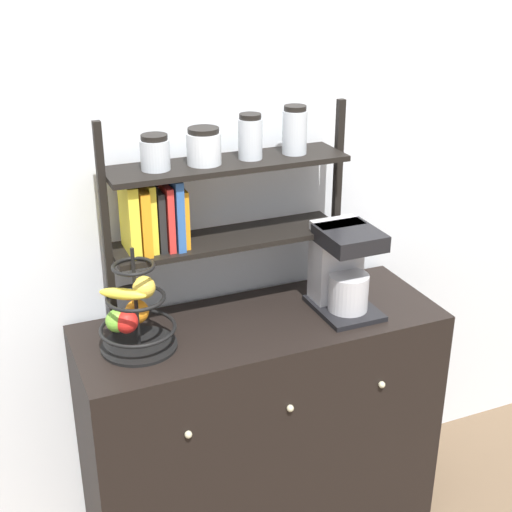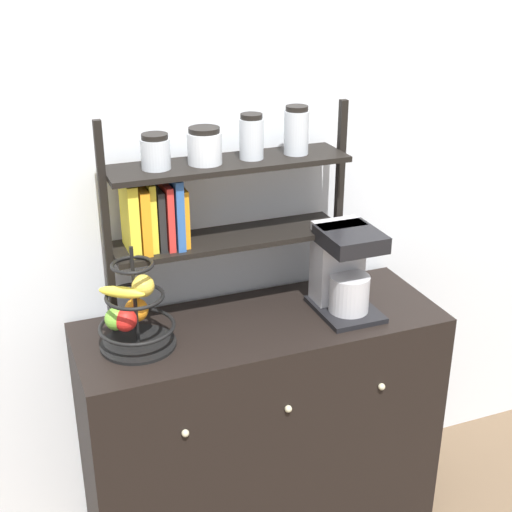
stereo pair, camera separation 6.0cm
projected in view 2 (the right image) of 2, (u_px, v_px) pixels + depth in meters
wall_back at (233, 183)px, 2.47m from camera, size 7.00×0.05×2.60m
sideboard at (261, 430)px, 2.58m from camera, size 1.24×0.48×0.90m
coffee_maker at (343, 269)px, 2.42m from camera, size 0.19×0.26×0.30m
fruit_stand at (133, 313)px, 2.21m from camera, size 0.24×0.24×0.34m
shelf_hutch at (205, 191)px, 2.28m from camera, size 0.83×0.20×0.70m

